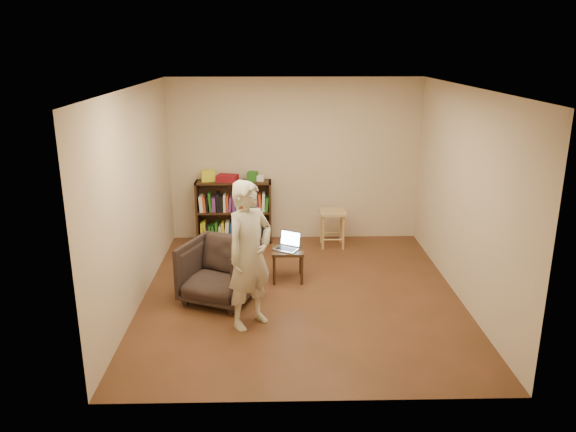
{
  "coord_description": "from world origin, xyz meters",
  "views": [
    {
      "loc": [
        -0.32,
        -6.58,
        3.08
      ],
      "look_at": [
        -0.15,
        0.35,
        0.95
      ],
      "focal_mm": 35.0,
      "sensor_mm": 36.0,
      "label": 1
    }
  ],
  "objects_px": {
    "stool": "(333,218)",
    "side_table": "(288,254)",
    "bookshelf": "(234,215)",
    "armchair": "(220,271)",
    "person": "(250,255)",
    "laptop": "(288,245)"
  },
  "relations": [
    {
      "from": "bookshelf",
      "to": "stool",
      "type": "xyz_separation_m",
      "value": [
        1.56,
        -0.29,
        0.03
      ]
    },
    {
      "from": "stool",
      "to": "armchair",
      "type": "bearing_deg",
      "value": -129.53
    },
    {
      "from": "stool",
      "to": "armchair",
      "type": "relative_size",
      "value": 0.69
    },
    {
      "from": "bookshelf",
      "to": "person",
      "type": "height_order",
      "value": "person"
    },
    {
      "from": "bookshelf",
      "to": "armchair",
      "type": "height_order",
      "value": "bookshelf"
    },
    {
      "from": "stool",
      "to": "bookshelf",
      "type": "bearing_deg",
      "value": 169.43
    },
    {
      "from": "stool",
      "to": "laptop",
      "type": "relative_size",
      "value": 1.45
    },
    {
      "from": "side_table",
      "to": "person",
      "type": "bearing_deg",
      "value": -109.48
    },
    {
      "from": "bookshelf",
      "to": "laptop",
      "type": "relative_size",
      "value": 2.99
    },
    {
      "from": "bookshelf",
      "to": "side_table",
      "type": "height_order",
      "value": "bookshelf"
    },
    {
      "from": "armchair",
      "to": "person",
      "type": "bearing_deg",
      "value": -35.13
    },
    {
      "from": "stool",
      "to": "armchair",
      "type": "distance_m",
      "value": 2.51
    },
    {
      "from": "side_table",
      "to": "person",
      "type": "relative_size",
      "value": 0.26
    },
    {
      "from": "bookshelf",
      "to": "person",
      "type": "xyz_separation_m",
      "value": [
        0.38,
        -2.87,
        0.41
      ]
    },
    {
      "from": "bookshelf",
      "to": "stool",
      "type": "relative_size",
      "value": 2.06
    },
    {
      "from": "stool",
      "to": "side_table",
      "type": "distance_m",
      "value": 1.5
    },
    {
      "from": "bookshelf",
      "to": "stool",
      "type": "height_order",
      "value": "bookshelf"
    },
    {
      "from": "stool",
      "to": "laptop",
      "type": "xyz_separation_m",
      "value": [
        -0.73,
        -1.28,
        0.02
      ]
    },
    {
      "from": "stool",
      "to": "side_table",
      "type": "xyz_separation_m",
      "value": [
        -0.73,
        -1.3,
        -0.11
      ]
    },
    {
      "from": "side_table",
      "to": "stool",
      "type": "bearing_deg",
      "value": 60.58
    },
    {
      "from": "person",
      "to": "laptop",
      "type": "bearing_deg",
      "value": 26.67
    },
    {
      "from": "bookshelf",
      "to": "armchair",
      "type": "relative_size",
      "value": 1.42
    }
  ]
}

